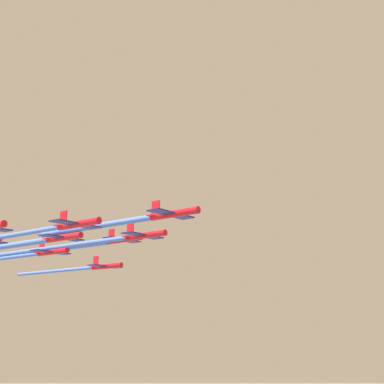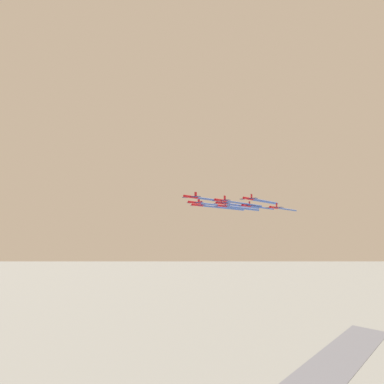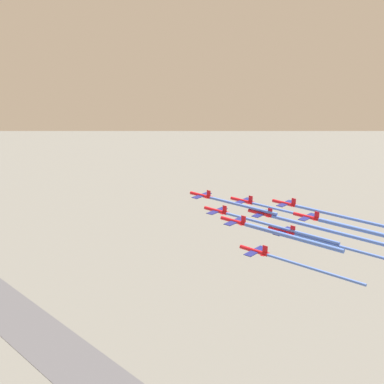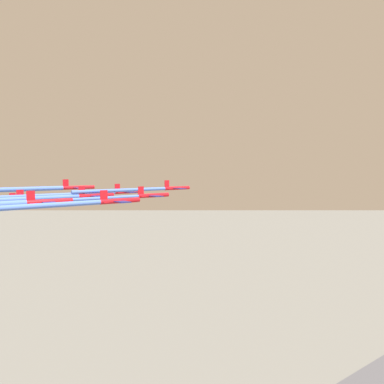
% 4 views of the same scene
% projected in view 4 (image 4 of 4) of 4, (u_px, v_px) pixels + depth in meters
% --- Properties ---
extents(jet_0, '(9.10, 8.91, 3.16)m').
position_uv_depth(jet_0, '(176.00, 188.00, 96.10)').
color(jet_0, red).
extents(jet_1, '(9.10, 8.91, 3.16)m').
position_uv_depth(jet_1, '(128.00, 192.00, 94.36)').
color(jet_1, red).
extents(jet_2, '(9.10, 8.91, 3.16)m').
position_uv_depth(jet_2, '(152.00, 195.00, 82.10)').
color(jet_2, red).
extents(jet_3, '(9.10, 8.91, 3.16)m').
position_uv_depth(jet_3, '(78.00, 187.00, 92.45)').
color(jet_3, red).
extents(jet_4, '(9.10, 8.91, 3.16)m').
position_uv_depth(jet_4, '(95.00, 195.00, 80.28)').
color(jet_4, red).
extents(jet_5, '(9.10, 8.91, 3.16)m').
position_uv_depth(jet_5, '(119.00, 201.00, 68.03)').
color(jet_5, red).
extents(jet_6, '(9.10, 8.91, 3.16)m').
position_uv_depth(jet_6, '(26.00, 201.00, 90.91)').
color(jet_6, red).
extents(jet_7, '(9.10, 8.91, 3.16)m').
position_uv_depth(jet_7, '(35.00, 199.00, 78.53)').
color(jet_7, red).
extents(jet_8, '(9.10, 8.91, 3.16)m').
position_uv_depth(jet_8, '(49.00, 202.00, 66.22)').
color(jet_8, red).
extents(smoke_trail_0, '(25.06, 14.36, 0.97)m').
position_uv_depth(smoke_trail_0, '(123.00, 190.00, 85.00)').
color(smoke_trail_0, '#4C72D8').
extents(smoke_trail_1, '(36.34, 20.50, 0.88)m').
position_uv_depth(smoke_trail_1, '(41.00, 196.00, 79.36)').
color(smoke_trail_1, '#4C72D8').
extents(smoke_trail_2, '(41.91, 23.53, 0.83)m').
position_uv_depth(smoke_trail_2, '(40.00, 202.00, 65.17)').
color(smoke_trail_2, '#4C72D8').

